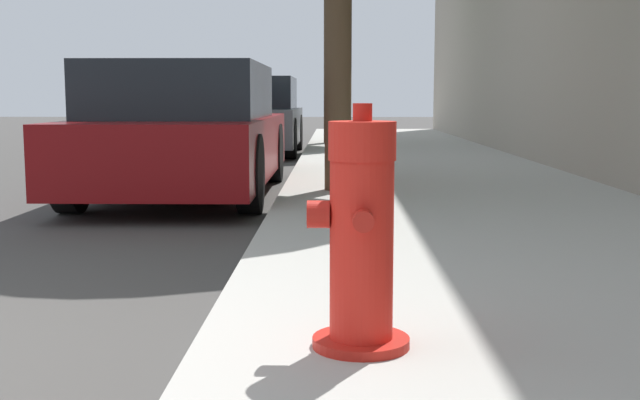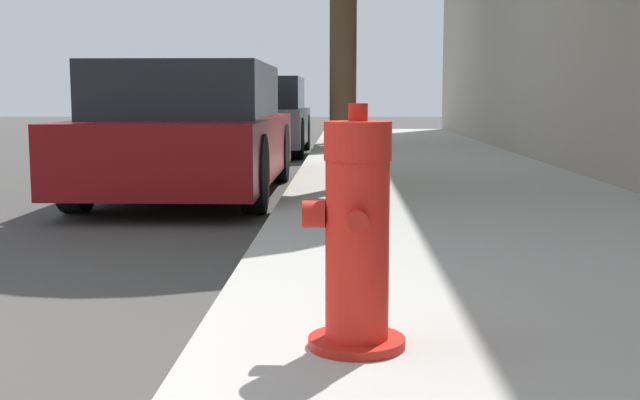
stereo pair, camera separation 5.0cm
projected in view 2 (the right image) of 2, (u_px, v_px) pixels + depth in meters
fire_hydrant at (357, 239)px, 2.79m from camera, size 0.36×0.36×0.86m
parked_car_near at (192, 132)px, 8.39m from camera, size 1.81×4.38×1.37m
parked_car_mid at (259, 117)px, 14.51m from camera, size 1.73×3.84×1.39m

